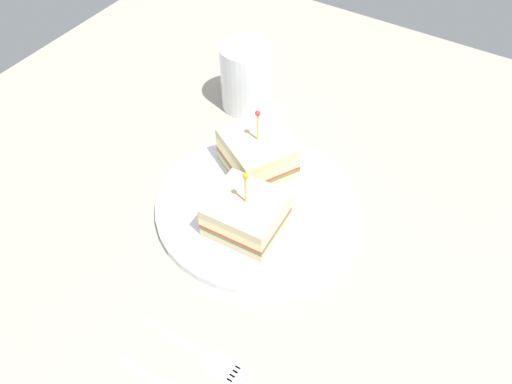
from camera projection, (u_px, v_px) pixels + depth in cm
name	position (u px, v px, depth cm)	size (l,w,h in cm)	color
ground_plane	(256.00, 213.00, 65.93)	(101.17, 101.17, 2.00)	#9E9384
plate	(256.00, 206.00, 64.76)	(24.99, 24.99, 1.12)	white
sandwich_half_front	(258.00, 153.00, 66.67)	(11.33, 10.98, 9.45)	beige
sandwich_half_back	(246.00, 214.00, 60.24)	(8.61, 8.14, 9.02)	beige
drink_glass	(246.00, 78.00, 75.59)	(7.54, 7.54, 10.06)	silver
fork	(207.00, 357.00, 51.96)	(12.98, 2.22, 0.35)	silver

